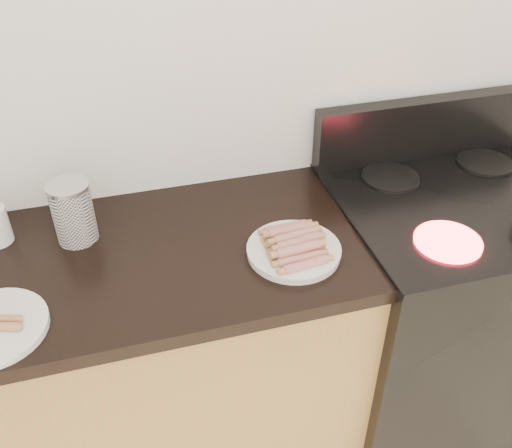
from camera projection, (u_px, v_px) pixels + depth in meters
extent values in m
cube|color=silver|center=(180.00, 60.00, 1.55)|extent=(4.00, 0.04, 2.60)
cube|color=black|center=(438.00, 310.00, 1.97)|extent=(0.76, 0.65, 0.90)
cube|color=black|center=(467.00, 201.00, 1.70)|extent=(0.76, 0.65, 0.01)
cube|color=black|center=(426.00, 128.00, 1.86)|extent=(0.76, 0.06, 0.20)
cylinder|color=#FF1E2D|center=(448.00, 241.00, 1.53)|extent=(0.18, 0.18, 0.01)
cylinder|color=black|center=(390.00, 177.00, 1.79)|extent=(0.18, 0.18, 0.01)
cylinder|color=black|center=(485.00, 163.00, 1.86)|extent=(0.18, 0.18, 0.01)
cylinder|color=white|center=(294.00, 252.00, 1.50)|extent=(0.31, 0.31, 0.02)
cylinder|color=#A53F37|center=(305.00, 265.00, 1.43)|extent=(0.12, 0.03, 0.03)
cylinder|color=#A53F37|center=(301.00, 258.00, 1.45)|extent=(0.12, 0.03, 0.03)
cylinder|color=#A53F37|center=(297.00, 252.00, 1.47)|extent=(0.12, 0.03, 0.03)
cylinder|color=#A53F37|center=(294.00, 246.00, 1.49)|extent=(0.12, 0.03, 0.03)
cylinder|color=#A53F37|center=(291.00, 239.00, 1.51)|extent=(0.12, 0.03, 0.03)
cylinder|color=#A53F37|center=(288.00, 234.00, 1.53)|extent=(0.12, 0.03, 0.03)
cylinder|color=#A53F37|center=(284.00, 228.00, 1.55)|extent=(0.12, 0.03, 0.03)
cylinder|color=#A53F37|center=(300.00, 249.00, 1.45)|extent=(0.12, 0.03, 0.03)
cylinder|color=#A53F37|center=(296.00, 242.00, 1.47)|extent=(0.12, 0.03, 0.03)
cylinder|color=#A53F37|center=(293.00, 236.00, 1.49)|extent=(0.12, 0.03, 0.03)
cylinder|color=#A53F37|center=(289.00, 230.00, 1.51)|extent=(0.12, 0.03, 0.03)
cylinder|color=white|center=(73.00, 214.00, 1.52)|extent=(0.11, 0.11, 0.16)
cylinder|color=silver|center=(67.00, 186.00, 1.46)|extent=(0.11, 0.11, 0.01)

